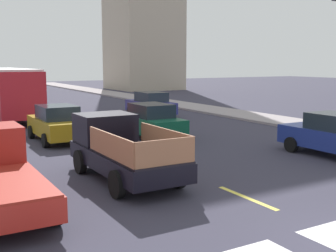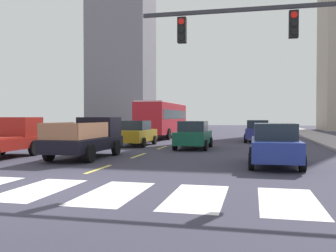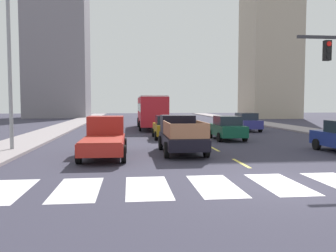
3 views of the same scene
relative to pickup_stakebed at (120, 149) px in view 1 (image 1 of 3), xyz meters
name	(u,v)px [view 1 (image 1 of 3)]	position (x,y,z in m)	size (l,w,h in m)	color
sidewalk_right	(246,115)	(13.99, 10.24, -0.86)	(3.17, 110.00, 0.15)	gray
lane_dash_0	(247,198)	(2.15, -3.76, -0.93)	(0.16, 2.40, 0.01)	#E3D04D
lane_dash_1	(159,162)	(2.15, 1.24, -0.93)	(0.16, 2.40, 0.01)	#E3D04D
lane_dash_2	(109,141)	(2.15, 6.24, -0.93)	(0.16, 2.40, 0.01)	#E3D04D
lane_dash_3	(76,127)	(2.15, 11.24, -0.93)	(0.16, 2.40, 0.01)	#E3D04D
lane_dash_4	(52,118)	(2.15, 16.24, -0.93)	(0.16, 2.40, 0.01)	#E3D04D
lane_dash_5	(35,111)	(2.15, 21.24, -0.93)	(0.16, 2.40, 0.01)	#E3D04D
lane_dash_6	(21,105)	(2.15, 26.24, -0.93)	(0.16, 2.40, 0.01)	#E3D04D
lane_dash_7	(11,101)	(2.15, 31.24, -0.93)	(0.16, 2.40, 0.01)	#E3D04D
pickup_stakebed	(120,149)	(0.00, 0.00, 0.00)	(2.18, 5.20, 1.96)	black
city_bus	(7,89)	(-0.50, 17.27, 1.02)	(2.72, 10.80, 3.32)	#B31C27
sedan_near_left	(335,135)	(8.68, -1.37, -0.08)	(2.02, 4.40, 1.72)	navy
sedan_mid	(151,104)	(8.17, 13.35, -0.08)	(2.02, 4.40, 1.72)	navy
sedan_far	(57,123)	(0.03, 7.44, -0.08)	(2.02, 4.40, 1.72)	#9E7914
sedan_near_right	(150,121)	(4.24, 5.94, -0.08)	(2.02, 4.40, 1.72)	#125037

